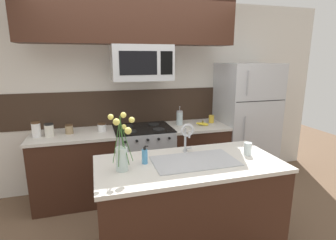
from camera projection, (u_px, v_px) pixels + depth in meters
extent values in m
plane|color=brown|center=(160.00, 230.00, 2.85)|extent=(10.00, 10.00, 0.00)
cube|color=silver|center=(158.00, 95.00, 3.83)|extent=(5.20, 0.10, 2.60)
cube|color=#332319|center=(138.00, 107.00, 3.73)|extent=(3.54, 0.01, 0.48)
cube|color=#381E14|center=(76.00, 169.00, 3.36)|extent=(1.00, 0.62, 0.88)
cube|color=beige|center=(73.00, 135.00, 3.25)|extent=(1.03, 0.65, 0.03)
cube|color=#381E14|center=(196.00, 156.00, 3.80)|extent=(0.78, 0.62, 0.88)
cube|color=beige|center=(197.00, 126.00, 3.70)|extent=(0.81, 0.65, 0.03)
cube|color=#B7BABF|center=(144.00, 161.00, 3.59)|extent=(0.76, 0.62, 0.91)
cube|color=black|center=(143.00, 128.00, 3.48)|extent=(0.76, 0.62, 0.01)
cylinder|color=black|center=(131.00, 131.00, 3.30)|extent=(0.15, 0.15, 0.01)
cylinder|color=black|center=(159.00, 129.00, 3.40)|extent=(0.15, 0.15, 0.01)
cylinder|color=black|center=(128.00, 126.00, 3.56)|extent=(0.15, 0.15, 0.01)
cylinder|color=black|center=(154.00, 124.00, 3.66)|extent=(0.15, 0.15, 0.01)
cylinder|color=black|center=(125.00, 142.00, 3.12)|extent=(0.03, 0.02, 0.03)
cylinder|color=black|center=(137.00, 141.00, 3.16)|extent=(0.03, 0.02, 0.03)
cylinder|color=black|center=(148.00, 140.00, 3.20)|extent=(0.03, 0.02, 0.03)
cylinder|color=black|center=(159.00, 139.00, 3.23)|extent=(0.03, 0.02, 0.03)
cylinder|color=black|center=(169.00, 138.00, 3.27)|extent=(0.03, 0.02, 0.03)
cube|color=#B7BABF|center=(142.00, 63.00, 3.27)|extent=(0.74, 0.40, 0.43)
cube|color=black|center=(138.00, 63.00, 3.06)|extent=(0.45, 0.00, 0.28)
cube|color=black|center=(167.00, 63.00, 3.15)|extent=(0.15, 0.00, 0.28)
cube|color=#381E14|center=(132.00, 18.00, 3.09)|extent=(2.54, 0.34, 0.60)
cube|color=#B7BABF|center=(244.00, 123.00, 3.93)|extent=(0.78, 0.72, 1.76)
cube|color=black|center=(261.00, 101.00, 3.50)|extent=(0.75, 0.00, 0.01)
cylinder|color=#99999E|center=(248.00, 83.00, 3.37)|extent=(0.01, 0.01, 0.32)
cylinder|color=#99999E|center=(244.00, 140.00, 3.54)|extent=(0.01, 0.01, 0.67)
cylinder|color=silver|center=(36.00, 130.00, 3.10)|extent=(0.10, 0.10, 0.17)
cylinder|color=#4C331E|center=(35.00, 123.00, 3.07)|extent=(0.10, 0.10, 0.02)
cylinder|color=silver|center=(49.00, 130.00, 3.14)|extent=(0.11, 0.11, 0.14)
cylinder|color=black|center=(49.00, 124.00, 3.12)|extent=(0.10, 0.10, 0.02)
cylinder|color=#997F5B|center=(69.00, 130.00, 3.24)|extent=(0.09, 0.09, 0.10)
cylinder|color=#4C331E|center=(69.00, 125.00, 3.23)|extent=(0.09, 0.09, 0.01)
cylinder|color=silver|center=(102.00, 128.00, 3.35)|extent=(0.11, 0.11, 0.09)
cylinder|color=#4C331E|center=(102.00, 124.00, 3.34)|extent=(0.10, 0.10, 0.01)
ellipsoid|color=yellow|center=(202.00, 124.00, 3.64)|extent=(0.17, 0.12, 0.06)
ellipsoid|color=yellow|center=(202.00, 124.00, 3.66)|extent=(0.18, 0.08, 0.05)
ellipsoid|color=yellow|center=(203.00, 124.00, 3.64)|extent=(0.17, 0.04, 0.07)
ellipsoid|color=yellow|center=(203.00, 124.00, 3.66)|extent=(0.18, 0.08, 0.07)
ellipsoid|color=yellow|center=(204.00, 124.00, 3.65)|extent=(0.16, 0.13, 0.06)
cylinder|color=brown|center=(203.00, 122.00, 3.64)|extent=(0.02, 0.02, 0.03)
cylinder|color=silver|center=(180.00, 119.00, 3.66)|extent=(0.09, 0.09, 0.18)
cylinder|color=#A3A3AA|center=(180.00, 112.00, 3.64)|extent=(0.08, 0.08, 0.02)
cylinder|color=#A3A3AA|center=(180.00, 109.00, 3.63)|extent=(0.01, 0.01, 0.05)
sphere|color=#A3A3AA|center=(180.00, 107.00, 3.63)|extent=(0.02, 0.02, 0.02)
cylinder|color=gold|center=(211.00, 119.00, 3.79)|extent=(0.08, 0.08, 0.11)
cube|color=#381E14|center=(188.00, 209.00, 2.48)|extent=(1.64, 0.79, 0.88)
cube|color=beige|center=(189.00, 164.00, 2.37)|extent=(1.67, 0.82, 0.03)
cube|color=#ADAFB5|center=(195.00, 161.00, 2.38)|extent=(0.76, 0.43, 0.01)
cube|color=#ADAFB5|center=(176.00, 171.00, 2.35)|extent=(0.30, 0.33, 0.15)
cube|color=#ADAFB5|center=(212.00, 167.00, 2.44)|extent=(0.30, 0.33, 0.15)
cylinder|color=#B7BABF|center=(185.00, 151.00, 2.62)|extent=(0.04, 0.04, 0.02)
cylinder|color=#B7BABF|center=(185.00, 139.00, 2.59)|extent=(0.02, 0.02, 0.22)
torus|color=#B7BABF|center=(187.00, 130.00, 2.51)|extent=(0.13, 0.02, 0.13)
cylinder|color=#B7BABF|center=(189.00, 135.00, 2.47)|extent=(0.02, 0.02, 0.06)
cube|color=#B7BABF|center=(188.00, 148.00, 2.62)|extent=(0.07, 0.01, 0.01)
cylinder|color=#4C93C6|center=(145.00, 157.00, 2.32)|extent=(0.05, 0.05, 0.13)
cylinder|color=black|center=(145.00, 148.00, 2.30)|extent=(0.02, 0.02, 0.02)
cube|color=black|center=(146.00, 146.00, 2.30)|extent=(0.03, 0.01, 0.01)
cylinder|color=silver|center=(248.00, 149.00, 2.52)|extent=(0.07, 0.07, 0.12)
cylinder|color=silver|center=(122.00, 159.00, 2.17)|extent=(0.10, 0.10, 0.20)
cylinder|color=silver|center=(122.00, 166.00, 2.18)|extent=(0.09, 0.09, 0.06)
cylinder|color=#386B2D|center=(123.00, 145.00, 2.17)|extent=(0.04, 0.07, 0.29)
sphere|color=#EFE066|center=(124.00, 127.00, 2.17)|extent=(0.04, 0.04, 0.04)
cylinder|color=#386B2D|center=(123.00, 140.00, 2.14)|extent=(0.04, 0.03, 0.41)
sphere|color=#EFE066|center=(123.00, 115.00, 2.11)|extent=(0.05, 0.05, 0.05)
cylinder|color=#386B2D|center=(116.00, 141.00, 2.13)|extent=(0.08, 0.03, 0.39)
sphere|color=#EFE066|center=(111.00, 117.00, 2.09)|extent=(0.05, 0.05, 0.05)
cylinder|color=#386B2D|center=(125.00, 148.00, 2.12)|extent=(0.06, 0.06, 0.29)
sphere|color=#EFE066|center=(128.00, 131.00, 2.07)|extent=(0.06, 0.06, 0.06)
cylinder|color=#386B2D|center=(119.00, 144.00, 2.09)|extent=(0.04, 0.07, 0.37)
sphere|color=#EFE066|center=(116.00, 122.00, 2.01)|extent=(0.05, 0.05, 0.05)
cylinder|color=#386B2D|center=(127.00, 142.00, 2.15)|extent=(0.10, 0.02, 0.35)
sphere|color=#EFE066|center=(132.00, 120.00, 2.13)|extent=(0.05, 0.05, 0.05)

